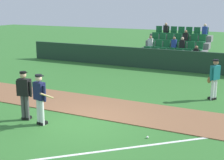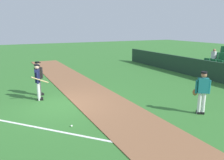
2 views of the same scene
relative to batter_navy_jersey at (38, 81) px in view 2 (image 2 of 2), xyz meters
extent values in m
plane|color=#33702D|center=(1.14, 0.78, -0.97)|extent=(80.00, 80.00, 0.00)
cube|color=brown|center=(1.14, 2.56, -0.95)|extent=(28.00, 2.50, 0.03)
cube|color=white|center=(4.14, 0.28, -0.96)|extent=(8.99, 8.10, 0.01)
cube|color=#1E3828|center=(1.14, 10.84, -0.33)|extent=(20.00, 0.16, 1.28)
cube|color=#196033|center=(-0.51, 11.76, -0.22)|extent=(0.44, 0.40, 0.08)
cube|color=#196033|center=(-0.51, 11.98, 0.03)|extent=(0.44, 0.08, 0.50)
cube|color=#196033|center=(0.04, 11.76, -0.22)|extent=(0.44, 0.40, 0.08)
cube|color=#196033|center=(0.04, 11.98, 0.03)|extent=(0.44, 0.08, 0.50)
cube|color=#196033|center=(0.59, 11.76, -0.22)|extent=(0.44, 0.40, 0.08)
cube|color=#196033|center=(0.59, 11.98, 0.03)|extent=(0.44, 0.08, 0.50)
cube|color=#196033|center=(1.14, 11.76, -0.22)|extent=(0.44, 0.40, 0.08)
cube|color=#196033|center=(-0.51, 12.61, 0.18)|extent=(0.44, 0.40, 0.08)
cube|color=#196033|center=(-0.51, 12.83, 0.43)|extent=(0.44, 0.08, 0.50)
cube|color=silver|center=(-0.51, 12.66, 0.48)|extent=(0.32, 0.22, 0.52)
sphere|color=#9E7051|center=(-0.51, 12.66, 0.83)|extent=(0.20, 0.20, 0.20)
cube|color=#196033|center=(0.04, 12.61, 0.18)|extent=(0.44, 0.40, 0.08)
cube|color=#196033|center=(0.04, 12.83, 0.43)|extent=(0.44, 0.08, 0.50)
cube|color=#196033|center=(-0.51, 13.46, 0.58)|extent=(0.44, 0.40, 0.08)
cube|color=#196033|center=(-0.51, 13.68, 0.83)|extent=(0.44, 0.08, 0.50)
cylinder|color=white|center=(-0.09, 0.01, -0.52)|extent=(0.14, 0.14, 0.90)
cylinder|color=white|center=(0.07, -0.02, -0.52)|extent=(0.14, 0.14, 0.90)
cube|color=black|center=(-0.08, 0.07, -0.92)|extent=(0.16, 0.28, 0.10)
cube|color=black|center=(0.08, 0.04, -0.92)|extent=(0.16, 0.28, 0.10)
cube|color=#191E47|center=(-0.01, 0.00, 0.23)|extent=(0.43, 0.29, 0.60)
cylinder|color=#191E47|center=(-0.25, 0.04, 0.18)|extent=(0.09, 0.09, 0.55)
cylinder|color=#191E47|center=(0.24, -0.05, 0.18)|extent=(0.09, 0.09, 0.55)
sphere|color=beige|center=(-0.01, 0.00, 0.66)|extent=(0.22, 0.22, 0.22)
cylinder|color=black|center=(-0.01, 0.00, 0.76)|extent=(0.23, 0.23, 0.06)
cube|color=black|center=(0.01, 0.09, 0.73)|extent=(0.20, 0.15, 0.02)
cylinder|color=tan|center=(0.26, 0.05, 0.08)|extent=(0.16, 0.80, 0.41)
cylinder|color=#4C4C4C|center=(-0.87, 0.13, -0.52)|extent=(0.14, 0.14, 0.90)
cylinder|color=#4C4C4C|center=(-0.72, 0.16, -0.52)|extent=(0.14, 0.14, 0.90)
cube|color=black|center=(-0.89, 0.18, -0.92)|extent=(0.17, 0.28, 0.10)
cube|color=black|center=(-0.73, 0.22, -0.92)|extent=(0.17, 0.28, 0.10)
cube|color=black|center=(-0.80, 0.14, 0.23)|extent=(0.44, 0.30, 0.60)
cylinder|color=black|center=(-1.04, 0.09, 0.18)|extent=(0.09, 0.09, 0.55)
cylinder|color=black|center=(-0.55, 0.19, 0.18)|extent=(0.09, 0.09, 0.55)
sphere|color=tan|center=(-0.80, 0.14, 0.66)|extent=(0.22, 0.22, 0.22)
cylinder|color=black|center=(-0.80, 0.14, 0.76)|extent=(0.23, 0.23, 0.06)
cube|color=black|center=(-0.82, 0.24, 0.73)|extent=(0.20, 0.16, 0.02)
cube|color=black|center=(-0.82, 0.27, 0.23)|extent=(0.45, 0.17, 0.56)
cylinder|color=white|center=(4.80, 5.51, -0.52)|extent=(0.14, 0.14, 0.90)
cylinder|color=white|center=(4.88, 5.65, -0.52)|extent=(0.14, 0.14, 0.90)
cube|color=black|center=(4.75, 5.54, -0.92)|extent=(0.28, 0.24, 0.10)
cube|color=black|center=(4.83, 5.68, -0.92)|extent=(0.28, 0.24, 0.10)
cube|color=#197075|center=(4.84, 5.58, 0.23)|extent=(0.40, 0.46, 0.60)
cylinder|color=#197075|center=(4.70, 5.37, 0.18)|extent=(0.09, 0.09, 0.55)
cylinder|color=#197075|center=(4.97, 5.79, 0.18)|extent=(0.09, 0.09, 0.55)
sphere|color=#9E7051|center=(4.84, 5.58, 0.66)|extent=(0.22, 0.22, 0.22)
cylinder|color=black|center=(4.84, 5.58, 0.76)|extent=(0.23, 0.23, 0.06)
cube|color=black|center=(4.75, 5.63, 0.73)|extent=(0.20, 0.22, 0.02)
ellipsoid|color=brown|center=(4.65, 5.38, -0.07)|extent=(0.21, 0.23, 0.28)
sphere|color=white|center=(3.66, 0.51, -0.93)|extent=(0.07, 0.07, 0.07)
camera|label=1|loc=(6.65, -8.16, 3.07)|focal=51.07mm
camera|label=2|loc=(10.93, -1.55, 2.50)|focal=36.16mm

